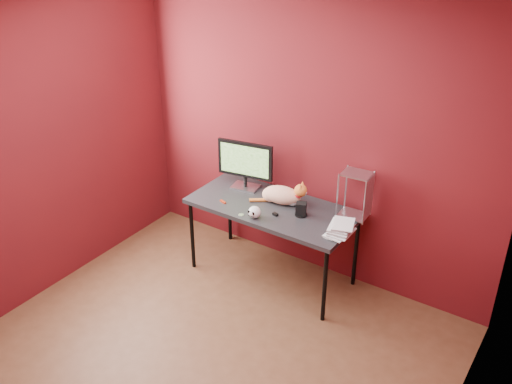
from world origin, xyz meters
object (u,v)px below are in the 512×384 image
Objects in this scene: speaker at (301,210)px; skull_mug at (254,212)px; monitor at (245,163)px; desk at (273,211)px; cat at (282,195)px; book_stack at (336,168)px.

skull_mug is at bearing -163.59° from speaker.
speaker is (0.69, -0.16, -0.20)m from monitor.
skull_mug is (-0.02, -0.26, 0.11)m from desk.
cat is 0.27m from speaker.
skull_mug is (-0.06, -0.35, -0.03)m from cat.
speaker is at bearing -1.49° from desk.
desk is 0.53m from monitor.
skull_mug is (0.38, -0.41, -0.20)m from monitor.
desk is 13.68× the size of skull_mug.
cat is (0.44, -0.06, -0.17)m from monitor.
speaker reaches higher than skull_mug.
speaker is 0.62m from book_stack.
speaker reaches higher than desk.
skull_mug is at bearing -57.76° from monitor.
monitor reaches higher than speaker.
book_stack is at bearing 19.26° from skull_mug.
skull_mug is at bearing -110.53° from cat.
speaker is at bearing -23.22° from monitor.
cat reaches higher than speaker.
monitor is at bearing 161.43° from cat.
speaker is (0.25, -0.10, -0.03)m from cat.
speaker is at bearing -31.34° from cat.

